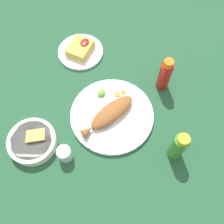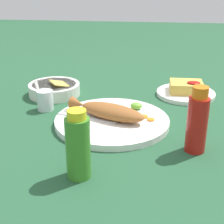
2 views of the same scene
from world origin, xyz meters
The scene contains 14 objects.
ground_plane centered at (0.00, 0.00, 0.00)m, with size 4.00×4.00×0.00m, color #235133.
main_plate centered at (0.00, 0.00, 0.01)m, with size 0.33×0.33×0.02m, color white.
fried_fish centered at (-0.01, 0.00, 0.04)m, with size 0.25×0.15×0.04m.
fork_near centered at (-0.08, 0.00, 0.02)m, with size 0.18×0.06×0.00m.
fork_far centered at (-0.07, 0.04, 0.02)m, with size 0.19×0.03×0.00m.
carrot_slice_near centered at (0.11, 0.00, 0.02)m, with size 0.02×0.02×0.00m, color orange.
carrot_slice_mid centered at (0.09, 0.02, 0.02)m, with size 0.02×0.02×0.00m, color orange.
lime_wedge_main centered at (0.07, 0.08, 0.03)m, with size 0.04×0.03×0.02m, color #6BB233.
hot_sauce_bottle_red centered at (0.22, -0.13, 0.08)m, with size 0.05×0.05×0.17m.
hot_sauce_bottle_green centered at (-0.04, -0.27, 0.07)m, with size 0.05×0.05×0.16m.
salt_cup centered at (-0.22, 0.08, 0.03)m, with size 0.05×0.05×0.06m.
side_plate_fries centered at (0.23, 0.27, 0.01)m, with size 0.20×0.20×0.01m, color white.
fries_pile centered at (0.23, 0.27, 0.03)m, with size 0.11×0.09×0.04m.
guacamole_bowl centered at (-0.23, 0.22, 0.02)m, with size 0.18×0.18×0.05m.
Camera 2 is at (0.10, -0.90, 0.42)m, focal length 55.00 mm.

